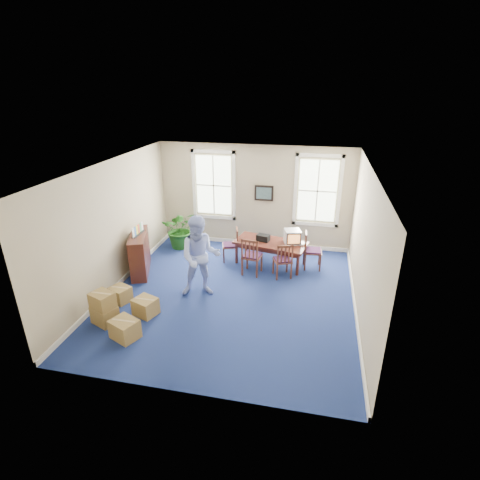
% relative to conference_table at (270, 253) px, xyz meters
% --- Properties ---
extents(floor, '(6.50, 6.50, 0.00)m').
position_rel_conference_table_xyz_m(floor, '(-0.71, -1.94, -0.35)').
color(floor, navy).
rests_on(floor, ground).
extents(ceiling, '(6.50, 6.50, 0.00)m').
position_rel_conference_table_xyz_m(ceiling, '(-0.71, -1.94, 2.85)').
color(ceiling, white).
rests_on(ceiling, ground).
extents(wall_back, '(6.50, 0.00, 6.50)m').
position_rel_conference_table_xyz_m(wall_back, '(-0.71, 1.31, 1.25)').
color(wall_back, tan).
rests_on(wall_back, ground).
extents(wall_front, '(6.50, 0.00, 6.50)m').
position_rel_conference_table_xyz_m(wall_front, '(-0.71, -5.19, 1.25)').
color(wall_front, tan).
rests_on(wall_front, ground).
extents(wall_left, '(0.00, 6.50, 6.50)m').
position_rel_conference_table_xyz_m(wall_left, '(-3.71, -1.94, 1.25)').
color(wall_left, tan).
rests_on(wall_left, ground).
extents(wall_right, '(0.00, 6.50, 6.50)m').
position_rel_conference_table_xyz_m(wall_right, '(2.29, -1.94, 1.25)').
color(wall_right, tan).
rests_on(wall_right, ground).
extents(baseboard_back, '(6.00, 0.04, 0.12)m').
position_rel_conference_table_xyz_m(baseboard_back, '(-0.71, 1.28, -0.29)').
color(baseboard_back, white).
rests_on(baseboard_back, ground).
extents(baseboard_left, '(0.04, 6.50, 0.12)m').
position_rel_conference_table_xyz_m(baseboard_left, '(-3.68, -1.94, -0.29)').
color(baseboard_left, white).
rests_on(baseboard_left, ground).
extents(baseboard_right, '(0.04, 6.50, 0.12)m').
position_rel_conference_table_xyz_m(baseboard_right, '(2.26, -1.94, -0.29)').
color(baseboard_right, white).
rests_on(baseboard_right, ground).
extents(window_left, '(1.40, 0.12, 2.20)m').
position_rel_conference_table_xyz_m(window_left, '(-2.01, 1.29, 1.55)').
color(window_left, white).
rests_on(window_left, ground).
extents(window_right, '(1.40, 0.12, 2.20)m').
position_rel_conference_table_xyz_m(window_right, '(1.19, 1.29, 1.55)').
color(window_right, white).
rests_on(window_right, ground).
extents(wall_picture, '(0.58, 0.06, 0.48)m').
position_rel_conference_table_xyz_m(wall_picture, '(-0.41, 1.26, 1.40)').
color(wall_picture, black).
rests_on(wall_picture, ground).
extents(conference_table, '(2.17, 1.33, 0.69)m').
position_rel_conference_table_xyz_m(conference_table, '(0.00, 0.00, 0.00)').
color(conference_table, '#4A1E17').
rests_on(conference_table, ground).
extents(crt_tv, '(0.54, 0.57, 0.39)m').
position_rel_conference_table_xyz_m(crt_tv, '(0.60, 0.05, 0.54)').
color(crt_tv, '#B7B7BC').
rests_on(crt_tv, conference_table).
extents(game_console, '(0.23, 0.25, 0.05)m').
position_rel_conference_table_xyz_m(game_console, '(0.87, 0.00, 0.37)').
color(game_console, white).
rests_on(game_console, conference_table).
extents(equipment_bag, '(0.40, 0.31, 0.18)m').
position_rel_conference_table_xyz_m(equipment_bag, '(-0.23, 0.05, 0.43)').
color(equipment_bag, black).
rests_on(equipment_bag, conference_table).
extents(chair_near_left, '(0.55, 0.55, 1.08)m').
position_rel_conference_table_xyz_m(chair_near_left, '(-0.41, -0.69, 0.20)').
color(chair_near_left, brown).
rests_on(chair_near_left, ground).
extents(chair_near_right, '(0.59, 0.59, 1.01)m').
position_rel_conference_table_xyz_m(chair_near_right, '(0.41, -0.69, 0.16)').
color(chair_near_right, brown).
rests_on(chair_near_right, ground).
extents(chair_end_left, '(0.55, 0.55, 0.98)m').
position_rel_conference_table_xyz_m(chair_end_left, '(-1.20, 0.00, 0.15)').
color(chair_end_left, brown).
rests_on(chair_end_left, ground).
extents(chair_end_right, '(0.51, 0.51, 1.07)m').
position_rel_conference_table_xyz_m(chair_end_right, '(1.20, -0.00, 0.19)').
color(chair_end_right, brown).
rests_on(chair_end_right, ground).
extents(man, '(1.17, 1.02, 2.04)m').
position_rel_conference_table_xyz_m(man, '(-1.45, -2.02, 0.68)').
color(man, '#A4B7FB').
rests_on(man, ground).
extents(credenza, '(0.89, 1.49, 1.13)m').
position_rel_conference_table_xyz_m(credenza, '(-3.46, -1.21, 0.22)').
color(credenza, '#4A1E17').
rests_on(credenza, ground).
extents(brochure_rack, '(0.20, 0.65, 0.28)m').
position_rel_conference_table_xyz_m(brochure_rack, '(-3.44, -1.21, 0.93)').
color(brochure_rack, '#99999E').
rests_on(brochure_rack, credenza).
extents(potted_plant, '(1.35, 1.26, 1.24)m').
position_rel_conference_table_xyz_m(potted_plant, '(-2.93, 0.60, 0.27)').
color(potted_plant, '#184A12').
rests_on(potted_plant, ground).
extents(cardboard_boxes, '(1.81, 1.81, 0.78)m').
position_rel_conference_table_xyz_m(cardboard_boxes, '(-2.96, -3.53, 0.04)').
color(cardboard_boxes, '#A07E42').
rests_on(cardboard_boxes, ground).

